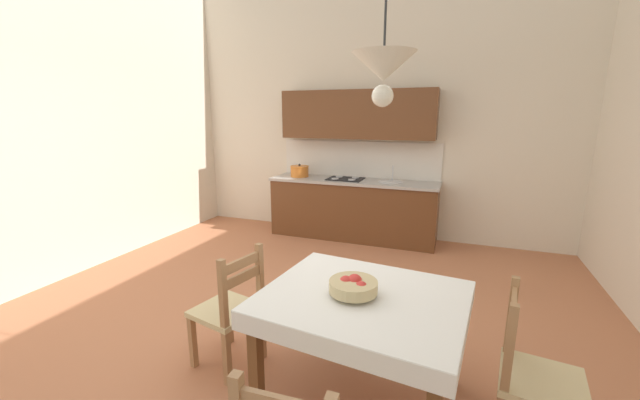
# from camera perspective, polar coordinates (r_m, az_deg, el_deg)

# --- Properties ---
(ground_plane) EXTENTS (6.35, 6.38, 0.10)m
(ground_plane) POSITION_cam_1_polar(r_m,az_deg,el_deg) (3.55, -4.35, -19.31)
(ground_plane) COLOR #B7704C
(wall_back) EXTENTS (6.35, 0.12, 4.08)m
(wall_back) POSITION_cam_1_polar(r_m,az_deg,el_deg) (5.81, 8.07, 14.75)
(wall_back) COLOR silver
(wall_back) RESTS_ON ground_plane
(wall_left) EXTENTS (0.12, 6.38, 4.08)m
(wall_left) POSITION_cam_1_polar(r_m,az_deg,el_deg) (5.03, -37.66, 12.59)
(wall_left) COLOR silver
(wall_left) RESTS_ON ground_plane
(kitchen_cabinetry) EXTENTS (2.51, 0.63, 2.20)m
(kitchen_cabinetry) POSITION_cam_1_polar(r_m,az_deg,el_deg) (5.62, 5.18, 2.74)
(kitchen_cabinetry) COLOR brown
(kitchen_cabinetry) RESTS_ON ground_plane
(dining_table) EXTENTS (1.32, 1.14, 0.75)m
(dining_table) POSITION_cam_1_polar(r_m,az_deg,el_deg) (2.45, 6.52, -16.98)
(dining_table) COLOR brown
(dining_table) RESTS_ON ground_plane
(dining_chair_window_side) EXTENTS (0.47, 0.47, 0.93)m
(dining_chair_window_side) POSITION_cam_1_polar(r_m,az_deg,el_deg) (2.53, 29.98, -22.56)
(dining_chair_window_side) COLOR #D1BC89
(dining_chair_window_side) RESTS_ON ground_plane
(dining_chair_tv_side) EXTENTS (0.50, 0.50, 0.93)m
(dining_chair_tv_side) POSITION_cam_1_polar(r_m,az_deg,el_deg) (2.91, -13.61, -16.15)
(dining_chair_tv_side) COLOR #D1BC89
(dining_chair_tv_side) RESTS_ON ground_plane
(fruit_bowl) EXTENTS (0.30, 0.30, 0.12)m
(fruit_bowl) POSITION_cam_1_polar(r_m,az_deg,el_deg) (2.35, 5.13, -13.05)
(fruit_bowl) COLOR tan
(fruit_bowl) RESTS_ON dining_table
(pendant_lamp) EXTENTS (0.32, 0.32, 0.80)m
(pendant_lamp) POSITION_cam_1_polar(r_m,az_deg,el_deg) (1.97, 9.73, 19.26)
(pendant_lamp) COLOR black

